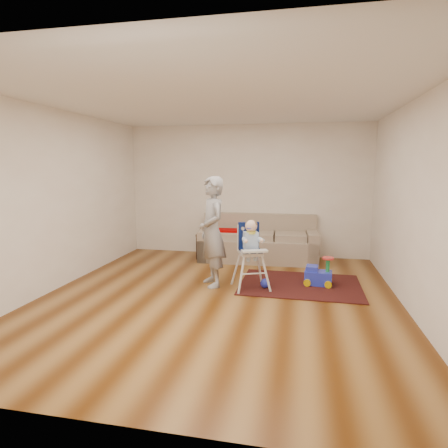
% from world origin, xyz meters
% --- Properties ---
extents(ground, '(5.50, 5.50, 0.00)m').
position_xyz_m(ground, '(0.00, 0.00, 0.00)').
color(ground, '#522808').
rests_on(ground, ground).
extents(room_envelope, '(5.04, 5.52, 2.72)m').
position_xyz_m(room_envelope, '(0.00, 0.53, 1.88)').
color(room_envelope, silver).
rests_on(room_envelope, ground).
extents(sofa, '(2.34, 1.05, 0.89)m').
position_xyz_m(sofa, '(0.31, 2.30, 0.44)').
color(sofa, tan).
rests_on(sofa, ground).
extents(side_table, '(0.50, 0.50, 0.50)m').
position_xyz_m(side_table, '(-0.67, 2.34, 0.25)').
color(side_table, black).
rests_on(side_table, ground).
extents(area_rug, '(1.87, 1.42, 0.01)m').
position_xyz_m(area_rug, '(1.14, 0.81, 0.01)').
color(area_rug, black).
rests_on(area_rug, ground).
extents(ride_on_toy, '(0.44, 0.33, 0.45)m').
position_xyz_m(ride_on_toy, '(1.41, 0.86, 0.24)').
color(ride_on_toy, '#2836D2').
rests_on(ride_on_toy, area_rug).
extents(toy_ball, '(0.14, 0.14, 0.14)m').
position_xyz_m(toy_ball, '(0.62, 0.52, 0.09)').
color(toy_ball, '#2836D2').
rests_on(toy_ball, area_rug).
extents(high_chair, '(0.64, 0.64, 1.06)m').
position_xyz_m(high_chair, '(0.39, 0.51, 0.51)').
color(high_chair, silver).
rests_on(high_chair, ground).
extents(adult, '(0.67, 0.74, 1.70)m').
position_xyz_m(adult, '(-0.21, 0.54, 0.85)').
color(adult, '#949497').
rests_on(adult, ground).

